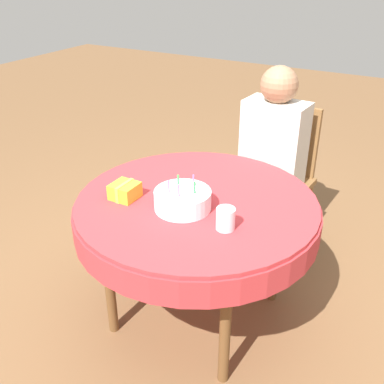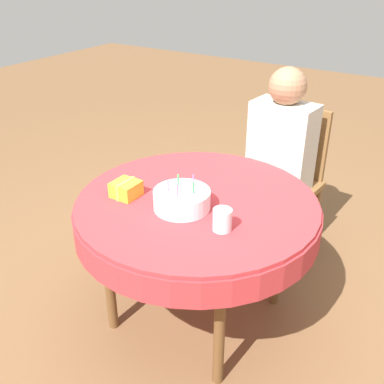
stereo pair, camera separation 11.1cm
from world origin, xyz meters
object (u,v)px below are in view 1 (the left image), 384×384
Objects in this scene: gift_box at (125,191)px; person at (272,144)px; birthday_cake at (183,200)px; chair at (276,172)px; drinking_glass at (226,219)px.

person is at bearing 68.47° from gift_box.
chair is at bearing 84.36° from birthday_cake.
gift_box is at bearing -105.34° from chair.
person is (-0.01, -0.10, 0.23)m from chair.
chair is at bearing 90.00° from person.
chair reaches higher than birthday_cake.
chair is 1.06m from birthday_cake.
person is 9.41× the size of gift_box.
drinking_glass is at bearing -76.42° from person.
chair reaches higher than gift_box.
chair reaches higher than drinking_glass.
person is 1.04m from gift_box.
gift_box is at bearing 178.94° from drinking_glass.
person is 0.99m from drinking_glass.
birthday_cake reaches higher than gift_box.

